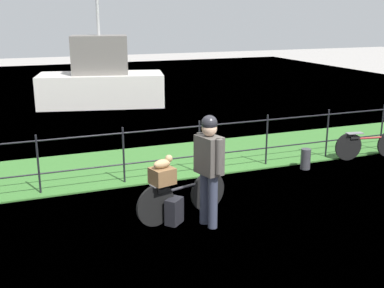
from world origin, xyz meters
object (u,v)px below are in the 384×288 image
(cyclist_person, at_px, (209,161))
(bicycle_parked, at_px, (369,144))
(mooring_bollard, at_px, (306,159))
(bicycle_main, at_px, (182,197))
(terrier_dog, at_px, (163,163))
(wooden_crate, at_px, (162,176))
(moored_boat_near, at_px, (101,80))
(backpack_on_paving, at_px, (174,211))

(cyclist_person, bearing_deg, bicycle_parked, 21.76)
(mooring_bollard, bearing_deg, cyclist_person, -149.23)
(bicycle_main, bearing_deg, terrier_dog, -165.17)
(bicycle_main, distance_m, terrier_dog, 0.70)
(wooden_crate, distance_m, terrier_dog, 0.20)
(bicycle_main, bearing_deg, bicycle_parked, 16.45)
(terrier_dog, bearing_deg, bicycle_parked, 16.35)
(bicycle_main, xyz_separation_m, bicycle_parked, (4.84, 1.43, -0.02))
(cyclist_person, height_order, moored_boat_near, moored_boat_near)
(cyclist_person, bearing_deg, backpack_on_paving, 151.78)
(wooden_crate, xyz_separation_m, moored_boat_near, (0.98, 9.83, 0.10))
(bicycle_main, height_order, moored_boat_near, moored_boat_near)
(moored_boat_near, bearing_deg, bicycle_main, -93.77)
(backpack_on_paving, relative_size, bicycle_parked, 0.25)
(cyclist_person, bearing_deg, terrier_dog, 152.35)
(cyclist_person, height_order, mooring_bollard, cyclist_person)
(bicycle_parked, height_order, moored_boat_near, moored_boat_near)
(mooring_bollard, height_order, moored_boat_near, moored_boat_near)
(moored_boat_near, bearing_deg, cyclist_person, -92.06)
(bicycle_main, relative_size, bicycle_parked, 0.99)
(wooden_crate, distance_m, moored_boat_near, 9.88)
(bicycle_main, height_order, backpack_on_paving, bicycle_main)
(bicycle_main, bearing_deg, wooden_crate, -165.17)
(wooden_crate, xyz_separation_m, cyclist_person, (0.61, -0.30, 0.24))
(wooden_crate, bearing_deg, mooring_bollard, 22.01)
(wooden_crate, xyz_separation_m, backpack_on_paving, (0.16, -0.06, -0.56))
(bicycle_main, distance_m, cyclist_person, 0.82)
(bicycle_main, height_order, cyclist_person, cyclist_person)
(bicycle_main, distance_m, bicycle_parked, 5.04)
(cyclist_person, distance_m, mooring_bollard, 3.45)
(bicycle_main, distance_m, moored_boat_near, 9.77)
(backpack_on_paving, distance_m, moored_boat_near, 9.94)
(backpack_on_paving, bearing_deg, moored_boat_near, 43.75)
(bicycle_main, relative_size, wooden_crate, 4.89)
(mooring_bollard, relative_size, bicycle_parked, 0.27)
(mooring_bollard, height_order, bicycle_parked, bicycle_parked)
(terrier_dog, height_order, backpack_on_paving, terrier_dog)
(terrier_dog, distance_m, cyclist_person, 0.67)
(bicycle_parked, bearing_deg, mooring_bollard, -176.47)
(wooden_crate, bearing_deg, cyclist_person, -26.24)
(backpack_on_paving, relative_size, mooring_bollard, 0.94)
(bicycle_main, relative_size, mooring_bollard, 3.70)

